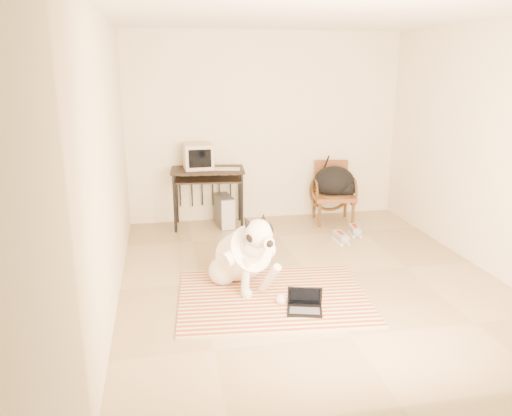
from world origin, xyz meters
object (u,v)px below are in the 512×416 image
object	(u,v)px
crt_monitor	(198,156)
backpack	(336,182)
computer_desk	(208,177)
pc_tower	(224,211)
laptop	(305,305)
rattan_chair	(333,192)
dog	(244,256)

from	to	relation	value
crt_monitor	backpack	bearing A→B (deg)	-5.85
computer_desk	pc_tower	bearing A→B (deg)	-4.61
laptop	rattan_chair	world-z (taller)	rattan_chair
pc_tower	rattan_chair	xyz separation A→B (m)	(1.60, -0.05, 0.22)
backpack	laptop	bearing A→B (deg)	-114.94
computer_desk	rattan_chair	distance (m)	1.84
rattan_chair	backpack	bearing A→B (deg)	-83.49
backpack	rattan_chair	bearing A→B (deg)	96.51
dog	crt_monitor	size ratio (longest dim) A/B	2.70
pc_tower	computer_desk	bearing A→B (deg)	175.39
computer_desk	rattan_chair	world-z (taller)	rattan_chair
backpack	dog	bearing A→B (deg)	-130.45
pc_tower	rattan_chair	distance (m)	1.62
laptop	rattan_chair	distance (m)	2.97
laptop	computer_desk	world-z (taller)	computer_desk
rattan_chair	crt_monitor	bearing A→B (deg)	176.55
crt_monitor	backpack	distance (m)	2.00
dog	computer_desk	bearing A→B (deg)	93.96
computer_desk	rattan_chair	bearing A→B (deg)	-2.21
computer_desk	backpack	xyz separation A→B (m)	(1.83, -0.15, -0.12)
computer_desk	crt_monitor	size ratio (longest dim) A/B	2.59
crt_monitor	pc_tower	size ratio (longest dim) A/B	0.82
computer_desk	rattan_chair	xyz separation A→B (m)	(1.82, -0.07, -0.28)
pc_tower	backpack	xyz separation A→B (m)	(1.61, -0.14, 0.38)
dog	laptop	distance (m)	0.84
laptop	computer_desk	bearing A→B (deg)	102.59
computer_desk	laptop	bearing A→B (deg)	-77.41
pc_tower	backpack	distance (m)	1.66
laptop	crt_monitor	size ratio (longest dim) A/B	0.92
laptop	dog	bearing A→B (deg)	126.47
dog	crt_monitor	world-z (taller)	crt_monitor
computer_desk	pc_tower	size ratio (longest dim) A/B	2.12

